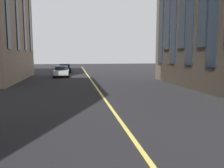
% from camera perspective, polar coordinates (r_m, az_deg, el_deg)
% --- Properties ---
extents(lane_centre_line, '(80.00, 0.16, 0.01)m').
position_cam_1_polar(lane_centre_line, '(15.25, -2.20, -3.24)').
color(lane_centre_line, '#D8C64C').
rests_on(lane_centre_line, ground_plane).
extents(car_white_parked_b, '(4.40, 1.95, 1.37)m').
position_cam_1_polar(car_white_parked_b, '(30.47, -12.40, 3.13)').
color(car_white_parked_b, silver).
rests_on(car_white_parked_b, ground_plane).
extents(car_black_parked_a, '(4.40, 1.95, 1.37)m').
position_cam_1_polar(car_black_parked_a, '(37.83, -11.63, 3.90)').
color(car_black_parked_a, black).
rests_on(car_black_parked_a, ground_plane).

